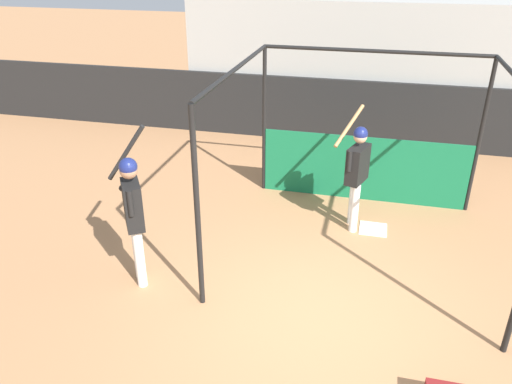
{
  "coord_description": "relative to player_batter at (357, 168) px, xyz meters",
  "views": [
    {
      "loc": [
        0.43,
        -4.98,
        4.18
      ],
      "look_at": [
        -1.12,
        1.25,
        1.01
      ],
      "focal_mm": 35.0,
      "sensor_mm": 36.0,
      "label": 1
    }
  ],
  "objects": [
    {
      "name": "player_batter",
      "position": [
        0.0,
        0.0,
        0.0
      ],
      "size": [
        0.59,
        0.98,
        1.9
      ],
      "rotation": [
        0.0,
        0.0,
        1.25
      ],
      "color": "white",
      "rests_on": "ground"
    },
    {
      "name": "ground_plane",
      "position": [
        -0.24,
        -2.37,
        -1.05
      ],
      "size": [
        60.0,
        60.0,
        0.0
      ],
      "primitive_type": "plane",
      "color": "#A8754C"
    },
    {
      "name": "home_plate",
      "position": [
        0.36,
        -0.01,
        -1.05
      ],
      "size": [
        0.44,
        0.44,
        0.02
      ],
      "color": "white",
      "rests_on": "ground"
    },
    {
      "name": "player_waiting",
      "position": [
        -2.73,
        -2.21,
        0.07
      ],
      "size": [
        0.69,
        0.65,
        2.16
      ],
      "rotation": [
        0.0,
        0.0,
        2.14
      ],
      "color": "white",
      "rests_on": "ground"
    },
    {
      "name": "batting_cage",
      "position": [
        0.08,
        0.44,
        0.11
      ],
      "size": [
        3.73,
        3.6,
        2.69
      ],
      "color": "black",
      "rests_on": "ground"
    },
    {
      "name": "outfield_wall",
      "position": [
        -0.24,
        3.97,
        -0.31
      ],
      "size": [
        24.0,
        0.12,
        1.48
      ],
      "color": "black",
      "rests_on": "ground"
    },
    {
      "name": "bleacher_section",
      "position": [
        -0.24,
        5.63,
        0.53
      ],
      "size": [
        8.15,
        3.2,
        3.16
      ],
      "color": "#9E9E99",
      "rests_on": "ground"
    }
  ]
}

